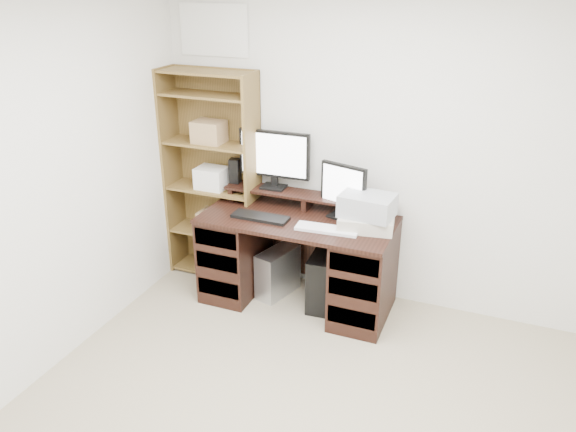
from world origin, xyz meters
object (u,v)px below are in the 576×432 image
Objects in this scene: monitor_small at (343,189)px; tower_silver at (278,272)px; monitor_wide at (274,156)px; desk at (298,259)px; bookshelf at (213,175)px; printer at (366,222)px; tower_black at (325,278)px.

tower_silver is (-0.51, -0.10, -0.78)m from monitor_small.
monitor_wide is 1.49× the size of tower_silver.
desk is 0.83× the size of bookshelf.
monitor_wide reaches higher than desk.
tower_silver is (-0.73, 0.04, -0.60)m from printer.
monitor_small is 1.17m from bookshelf.
tower_black is (-0.10, -0.09, -0.75)m from monitor_small.
tower_black is (-0.32, 0.04, -0.57)m from printer.
tower_black is at bearing 164.00° from printer.
printer is (0.23, -0.13, -0.18)m from monitor_small.
monitor_wide is 0.96m from tower_silver.
bookshelf reaches higher than monitor_small.
tower_silver is 0.22× the size of bookshelf.
tower_silver is 0.85× the size of tower_black.
printer is 0.66m from tower_black.
desk is at bearing -138.67° from monitor_small.
tower_silver is at bearing 168.21° from printer.
monitor_wide reaches higher than tower_black.
desk is 0.68m from printer.
bookshelf is at bearing -176.87° from monitor_wide.
tower_black is at bearing -119.81° from monitor_small.
tower_silver is at bearing 165.74° from desk.
bookshelf reaches higher than desk.
monitor_wide is 1.41× the size of monitor_small.
tower_black is 1.28m from bookshelf.
monitor_small is (0.62, -0.11, -0.15)m from monitor_wide.
desk is 3.75× the size of printer.
printer is 1.41m from bookshelf.
bookshelf is at bearing -177.96° from tower_silver.
tower_silver is (0.11, -0.21, -0.93)m from monitor_wide.
bookshelf reaches higher than tower_silver.
monitor_small is 0.24× the size of bookshelf.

